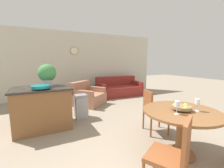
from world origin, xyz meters
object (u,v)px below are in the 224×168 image
dining_chair_far_side (153,110)px  armchair (87,97)px  fruit_bowl (182,107)px  wine_glass_right (197,102)px  dining_table (181,121)px  potted_plant (47,74)px  kitchen_island (43,108)px  dining_chair_near_left (174,153)px  wine_glass_left (177,105)px  couch (119,89)px  trash_bin (81,106)px  teal_bowl (41,87)px

dining_chair_far_side → armchair: dining_chair_far_side is taller
fruit_bowl → wine_glass_right: 0.23m
fruit_bowl → wine_glass_right: size_ratio=1.48×
dining_table → potted_plant: potted_plant is taller
kitchen_island → dining_chair_near_left: bearing=-64.1°
fruit_bowl → kitchen_island: kitchen_island is taller
wine_glass_left → armchair: bearing=94.1°
wine_glass_left → couch: wine_glass_left is taller
dining_table → fruit_bowl: bearing=20.2°
dining_table → wine_glass_left: size_ratio=5.98×
dining_table → dining_chair_far_side: bearing=79.4°
dining_chair_near_left → trash_bin: size_ratio=1.43×
wine_glass_right → teal_bowl: 2.87m
dining_table → couch: bearing=73.6°
teal_bowl → couch: (3.13, 2.33, -0.69)m
couch → armchair: 1.84m
fruit_bowl → armchair: size_ratio=0.22×
fruit_bowl → couch: fruit_bowl is taller
dining_chair_far_side → wine_glass_right: size_ratio=4.63×
trash_bin → armchair: 1.25m
dining_chair_near_left → teal_bowl: 2.66m
dining_chair_far_side → wine_glass_right: 1.00m
kitchen_island → wine_glass_right: bearing=-46.5°
dining_chair_near_left → teal_bowl: bearing=89.1°
wine_glass_right → couch: 4.46m
dining_table → wine_glass_left: wine_glass_left is taller
dining_chair_far_side → wine_glass_left: size_ratio=4.63×
wine_glass_left → potted_plant: bearing=123.4°
kitchen_island → couch: 3.77m
couch → teal_bowl: bearing=-140.6°
dining_table → couch: size_ratio=0.60×
wine_glass_left → teal_bowl: (-1.70, 1.92, 0.09)m
potted_plant → dining_table: bearing=-52.4°
dining_chair_far_side → couch: dining_chair_far_side is taller
potted_plant → trash_bin: bearing=0.8°
wine_glass_left → wine_glass_right: (0.38, -0.04, 0.00)m
wine_glass_left → couch: 4.52m
trash_bin → potted_plant: bearing=-179.2°
dining_table → dining_chair_near_left: dining_chair_near_left is taller
dining_chair_far_side → kitchen_island: kitchen_island is taller
dining_table → potted_plant: size_ratio=2.30×
dining_chair_near_left → couch: size_ratio=0.46×
wine_glass_left → wine_glass_right: bearing=-6.6°
dining_table → couch: (1.23, 4.17, -0.29)m
trash_bin → armchair: armchair is taller
dining_chair_far_side → trash_bin: size_ratio=1.43×
teal_bowl → trash_bin: teal_bowl is taller
wine_glass_right → trash_bin: (-1.16, 2.40, -0.57)m
dining_table → armchair: size_ratio=0.89×
dining_chair_near_left → armchair: (0.22, 3.86, -0.22)m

